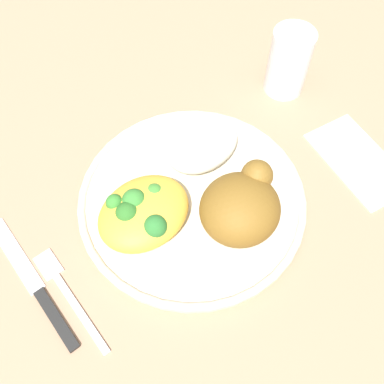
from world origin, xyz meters
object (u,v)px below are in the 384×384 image
Objects in this scene: water_glass at (289,62)px; napkin at (359,160)px; mac_cheese_with_broccoli at (143,212)px; plate at (192,200)px; roasted_chicken at (241,206)px; fork at (68,294)px; knife at (39,291)px; rice_pile at (203,145)px.

water_glass is 0.70× the size of napkin.
plate is at bearing -12.09° from mac_cheese_with_broccoli.
roasted_chicken is at bearing -151.11° from water_glass.
plate is 0.18m from fork.
plate is 1.46× the size of knife.
water_glass reaches higher than mac_cheese_with_broccoli.
mac_cheese_with_broccoli is at bearing -168.29° from rice_pile.
plate is at bearing 107.50° from roasted_chicken.
plate is 2.69× the size of roasted_chicken.
water_glass is (0.43, 0.03, 0.04)m from knife.
plate is 2.50× the size of mac_cheese_with_broccoli.
napkin is (0.19, -0.04, -0.05)m from roasted_chicken.
roasted_chicken is 1.04× the size of rice_pile.
rice_pile is 0.21m from napkin.
napkin is at bearing -41.29° from rice_pile.
fork is 1.03× the size of napkin.
knife is at bearing 173.10° from mac_cheese_with_broccoli.
knife is at bearing -176.44° from water_glass.
napkin is at bearing -11.63° from roasted_chicken.
knife is 1.38× the size of napkin.
rice_pile is 0.18m from water_glass.
roasted_chicken is 0.10m from rice_pile.
napkin is (0.21, -0.10, -0.01)m from plate.
roasted_chicken reaches higher than mac_cheese_with_broccoli.
roasted_chicken is at bearing 168.37° from napkin.
water_glass is (0.21, 0.12, -0.00)m from roasted_chicken.
mac_cheese_with_broccoli reaches higher than plate.
plate is 1.95× the size of fork.
mac_cheese_with_broccoli reaches higher than rice_pile.
roasted_chicken reaches higher than rice_pile.
rice_pile is 0.26m from knife.
napkin is at bearing -15.28° from fork.
mac_cheese_with_broccoli is 0.78× the size of fork.
water_glass is at bearing 13.85° from plate.
fork is at bearing 177.97° from plate.
knife is (-0.22, 0.09, -0.05)m from roasted_chicken.
rice_pile is (0.05, 0.04, 0.03)m from plate.
mac_cheese_with_broccoli is 1.16× the size of water_glass.
napkin is at bearing -17.58° from knife.
fork is 0.03m from knife.
roasted_chicken is 0.20m from napkin.
plate is 0.07m from rice_pile.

